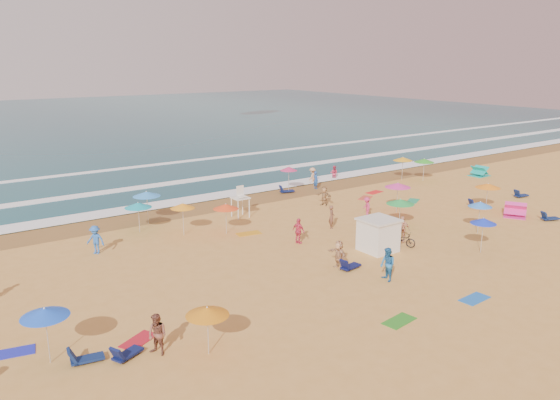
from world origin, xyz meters
TOP-DOWN VIEW (x-y plane):
  - ground at (0.00, 0.00)m, footprint 220.00×220.00m
  - ocean at (0.00, 84.00)m, footprint 220.00×140.00m
  - wet_sand at (0.00, 12.50)m, footprint 220.00×220.00m
  - surf_foam at (0.00, 21.32)m, footprint 200.00×18.70m
  - cabana at (2.26, -3.47)m, footprint 2.00×2.00m
  - cabana_roof at (2.26, -3.47)m, footprint 2.20×2.20m
  - bicycle at (4.16, -3.77)m, footprint 1.34×1.91m
  - lifeguard_stand at (-0.92, 8.19)m, footprint 1.20×1.20m
  - beach_umbrellas at (1.40, 2.76)m, footprint 47.58×22.63m
  - loungers at (4.53, -1.68)m, footprint 41.04×20.26m
  - towels at (1.18, -2.44)m, footprint 44.75×20.58m
  - popup_tents at (22.23, 1.46)m, footprint 13.19×12.92m
  - beachgoers at (-1.25, 2.19)m, footprint 37.16×23.00m

SIDE VIEW (x-z plane):
  - ground at x=0.00m, z-range 0.00..0.00m
  - ocean at x=0.00m, z-range -0.09..0.09m
  - wet_sand at x=0.00m, z-range 0.01..0.01m
  - towels at x=1.18m, z-range 0.00..0.03m
  - surf_foam at x=0.00m, z-range 0.08..0.12m
  - loungers at x=4.53m, z-range 0.00..0.34m
  - bicycle at x=4.16m, z-range 0.00..0.95m
  - popup_tents at x=22.23m, z-range 0.00..1.20m
  - beachgoers at x=-1.25m, z-range -0.24..1.90m
  - cabana at x=2.26m, z-range 0.00..2.00m
  - lifeguard_stand at x=-0.92m, z-range 0.00..2.10m
  - cabana_roof at x=2.26m, z-range 2.00..2.12m
  - beach_umbrellas at x=1.40m, z-range 1.75..2.45m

